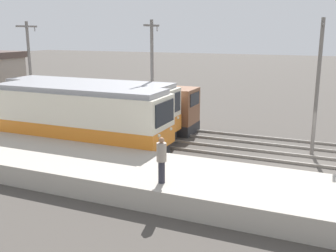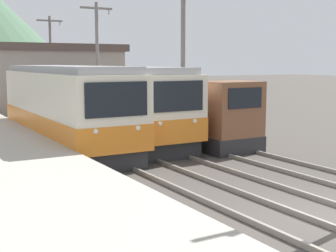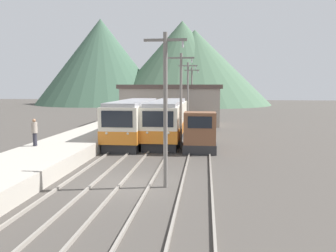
{
  "view_description": "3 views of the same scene",
  "coord_description": "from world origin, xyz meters",
  "px_view_note": "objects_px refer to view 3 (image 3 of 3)",
  "views": [
    {
      "loc": [
        -20.6,
        -1.11,
        6.59
      ],
      "look_at": [
        -0.36,
        7.58,
        1.3
      ],
      "focal_mm": 42.0,
      "sensor_mm": 36.0,
      "label": 1
    },
    {
      "loc": [
        -8.9,
        -7.45,
        3.79
      ],
      "look_at": [
        -0.25,
        7.46,
        1.43
      ],
      "focal_mm": 50.0,
      "sensor_mm": 36.0,
      "label": 2
    },
    {
      "loc": [
        3.57,
        -15.49,
        4.88
      ],
      "look_at": [
        0.82,
        8.57,
        1.9
      ],
      "focal_mm": 35.0,
      "sensor_mm": 36.0,
      "label": 3
    }
  ],
  "objects_px": {
    "commuter_train_left": "(134,123)",
    "catenary_mast_mid": "(181,98)",
    "shunting_locomotive": "(200,134)",
    "catenary_mast_far": "(188,94)",
    "person_on_platform": "(35,131)",
    "commuter_train_center": "(167,122)",
    "catenary_mast_distant": "(192,93)",
    "catenary_mast_near": "(166,105)"
  },
  "relations": [
    {
      "from": "catenary_mast_distant",
      "to": "commuter_train_center",
      "type": "bearing_deg",
      "value": -95.48
    },
    {
      "from": "catenary_mast_mid",
      "to": "commuter_train_center",
      "type": "bearing_deg",
      "value": 111.51
    },
    {
      "from": "shunting_locomotive",
      "to": "catenary_mast_far",
      "type": "relative_size",
      "value": 0.74
    },
    {
      "from": "commuter_train_center",
      "to": "person_on_platform",
      "type": "xyz_separation_m",
      "value": [
        -7.81,
        -8.64,
        0.24
      ]
    },
    {
      "from": "commuter_train_left",
      "to": "person_on_platform",
      "type": "height_order",
      "value": "commuter_train_left"
    },
    {
      "from": "catenary_mast_near",
      "to": "person_on_platform",
      "type": "distance_m",
      "value": 10.76
    },
    {
      "from": "shunting_locomotive",
      "to": "catenary_mast_far",
      "type": "height_order",
      "value": "catenary_mast_far"
    },
    {
      "from": "commuter_train_left",
      "to": "catenary_mast_mid",
      "type": "xyz_separation_m",
      "value": [
        4.31,
        -2.62,
        2.29
      ]
    },
    {
      "from": "commuter_train_center",
      "to": "shunting_locomotive",
      "type": "relative_size",
      "value": 2.18
    },
    {
      "from": "person_on_platform",
      "to": "shunting_locomotive",
      "type": "bearing_deg",
      "value": 24.31
    },
    {
      "from": "commuter_train_left",
      "to": "catenary_mast_far",
      "type": "bearing_deg",
      "value": 58.95
    },
    {
      "from": "catenary_mast_far",
      "to": "catenary_mast_distant",
      "type": "height_order",
      "value": "same"
    },
    {
      "from": "shunting_locomotive",
      "to": "catenary_mast_distant",
      "type": "xyz_separation_m",
      "value": [
        -1.49,
        19.47,
        2.78
      ]
    },
    {
      "from": "commuter_train_left",
      "to": "person_on_platform",
      "type": "xyz_separation_m",
      "value": [
        -5.01,
        -7.43,
        0.22
      ]
    },
    {
      "from": "catenary_mast_far",
      "to": "commuter_train_left",
      "type": "bearing_deg",
      "value": -121.05
    },
    {
      "from": "shunting_locomotive",
      "to": "catenary_mast_far",
      "type": "distance_m",
      "value": 10.2
    },
    {
      "from": "catenary_mast_near",
      "to": "catenary_mast_distant",
      "type": "bearing_deg",
      "value": 90.0
    },
    {
      "from": "shunting_locomotive",
      "to": "person_on_platform",
      "type": "bearing_deg",
      "value": -155.69
    },
    {
      "from": "shunting_locomotive",
      "to": "catenary_mast_mid",
      "type": "height_order",
      "value": "catenary_mast_mid"
    },
    {
      "from": "catenary_mast_near",
      "to": "shunting_locomotive",
      "type": "bearing_deg",
      "value": 81.37
    },
    {
      "from": "catenary_mast_distant",
      "to": "person_on_platform",
      "type": "relative_size",
      "value": 4.03
    },
    {
      "from": "commuter_train_left",
      "to": "catenary_mast_far",
      "type": "height_order",
      "value": "catenary_mast_far"
    },
    {
      "from": "catenary_mast_mid",
      "to": "commuter_train_left",
      "type": "bearing_deg",
      "value": 148.72
    },
    {
      "from": "commuter_train_left",
      "to": "catenary_mast_distant",
      "type": "distance_m",
      "value": 17.61
    },
    {
      "from": "catenary_mast_mid",
      "to": "catenary_mast_far",
      "type": "height_order",
      "value": "same"
    },
    {
      "from": "catenary_mast_near",
      "to": "person_on_platform",
      "type": "bearing_deg",
      "value": 152.0
    },
    {
      "from": "commuter_train_center",
      "to": "catenary_mast_far",
      "type": "distance_m",
      "value": 6.56
    },
    {
      "from": "commuter_train_left",
      "to": "shunting_locomotive",
      "type": "xyz_separation_m",
      "value": [
        5.8,
        -2.55,
        -0.48
      ]
    },
    {
      "from": "catenary_mast_near",
      "to": "catenary_mast_distant",
      "type": "distance_m",
      "value": 29.31
    },
    {
      "from": "person_on_platform",
      "to": "catenary_mast_distant",
      "type": "bearing_deg",
      "value": 69.06
    },
    {
      "from": "commuter_train_left",
      "to": "catenary_mast_near",
      "type": "relative_size",
      "value": 1.48
    },
    {
      "from": "commuter_train_left",
      "to": "commuter_train_center",
      "type": "distance_m",
      "value": 3.05
    },
    {
      "from": "shunting_locomotive",
      "to": "person_on_platform",
      "type": "height_order",
      "value": "shunting_locomotive"
    },
    {
      "from": "catenary_mast_distant",
      "to": "catenary_mast_mid",
      "type": "bearing_deg",
      "value": -90.0
    },
    {
      "from": "catenary_mast_distant",
      "to": "person_on_platform",
      "type": "height_order",
      "value": "catenary_mast_distant"
    },
    {
      "from": "commuter_train_left",
      "to": "catenary_mast_near",
      "type": "height_order",
      "value": "catenary_mast_near"
    },
    {
      "from": "catenary_mast_near",
      "to": "catenary_mast_mid",
      "type": "distance_m",
      "value": 9.77
    },
    {
      "from": "catenary_mast_near",
      "to": "commuter_train_center",
      "type": "bearing_deg",
      "value": 96.33
    },
    {
      "from": "person_on_platform",
      "to": "catenary_mast_mid",
      "type": "bearing_deg",
      "value": 27.33
    },
    {
      "from": "catenary_mast_mid",
      "to": "person_on_platform",
      "type": "height_order",
      "value": "catenary_mast_mid"
    },
    {
      "from": "commuter_train_left",
      "to": "catenary_mast_far",
      "type": "distance_m",
      "value": 8.66
    },
    {
      "from": "commuter_train_center",
      "to": "catenary_mast_far",
      "type": "relative_size",
      "value": 1.62
    }
  ]
}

